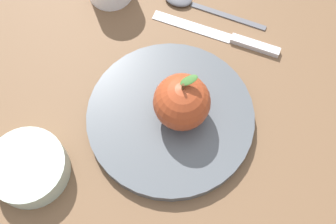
{
  "coord_description": "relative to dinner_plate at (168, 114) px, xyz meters",
  "views": [
    {
      "loc": [
        -0.19,
        -0.16,
        0.55
      ],
      "look_at": [
        -0.02,
        0.0,
        0.02
      ],
      "focal_mm": 43.34,
      "sensor_mm": 36.0,
      "label": 1
    }
  ],
  "objects": [
    {
      "name": "knife",
      "position": [
        0.17,
        0.03,
        -0.01
      ],
      "size": [
        0.1,
        0.2,
        0.01
      ],
      "color": "silver",
      "rests_on": "ground_plane"
    },
    {
      "name": "dinner_plate",
      "position": [
        0.0,
        0.0,
        0.0
      ],
      "size": [
        0.24,
        0.24,
        0.02
      ],
      "color": "#4C5156",
      "rests_on": "ground_plane"
    },
    {
      "name": "apple",
      "position": [
        0.01,
        -0.02,
        0.05
      ],
      "size": [
        0.08,
        0.08,
        0.09
      ],
      "color": "#9E3D1E",
      "rests_on": "dinner_plate"
    },
    {
      "name": "ground_plane",
      "position": [
        0.02,
        -0.0,
        -0.01
      ],
      "size": [
        2.4,
        2.4,
        0.0
      ],
      "primitive_type": "plane",
      "color": "brown"
    },
    {
      "name": "spoon",
      "position": [
        0.18,
        0.12,
        -0.01
      ],
      "size": [
        0.09,
        0.17,
        0.01
      ],
      "color": "#59595E",
      "rests_on": "ground_plane"
    },
    {
      "name": "side_bowl",
      "position": [
        -0.19,
        0.08,
        0.01
      ],
      "size": [
        0.11,
        0.11,
        0.04
      ],
      "color": "#B2C6B2",
      "rests_on": "ground_plane"
    }
  ]
}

